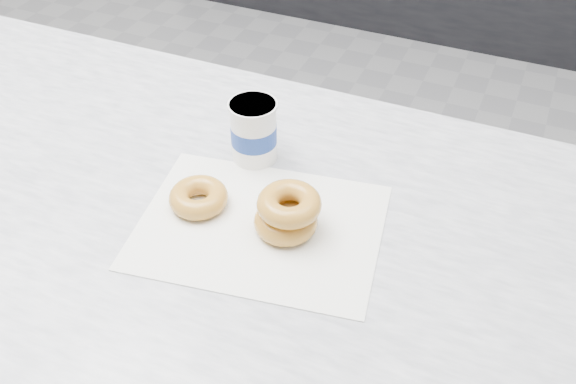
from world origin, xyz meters
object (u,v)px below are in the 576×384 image
counter (83,327)px  donut_single (199,197)px  coffee_cup (254,131)px  donut_stack (287,213)px

counter → donut_single: (0.32, 0.01, 0.46)m
donut_single → coffee_cup: (0.02, 0.14, 0.04)m
donut_stack → counter: bearing=-178.7°
donut_single → donut_stack: (0.14, 0.01, 0.02)m
counter → coffee_cup: size_ratio=29.96×
counter → donut_stack: (0.46, 0.01, 0.48)m
donut_single → coffee_cup: size_ratio=0.85×
counter → donut_single: size_ratio=35.38×
donut_single → coffee_cup: 0.14m
donut_stack → coffee_cup: 0.17m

